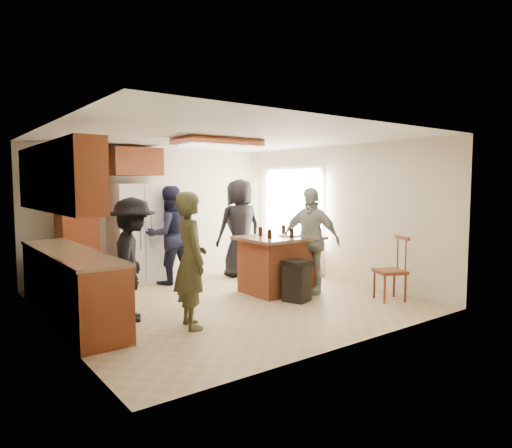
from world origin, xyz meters
TOP-DOWN VIEW (x-y plane):
  - room_shell at (4.37, 1.64)m, footprint 8.00×5.20m
  - person_front_left at (-1.08, -0.87)m, footprint 0.58×0.70m
  - person_behind_left at (-0.17, 1.60)m, footprint 0.87×0.56m
  - person_behind_right at (1.26, 1.44)m, footprint 0.97×0.67m
  - person_side_right at (1.39, -0.40)m, footprint 0.89×1.15m
  - person_counter at (-1.53, -0.13)m, footprint 0.87×1.16m
  - left_cabinetry at (-2.24, 0.40)m, footprint 0.64×3.00m
  - back_wall_units at (-1.33, 2.20)m, footprint 1.80×0.60m
  - refrigerator at (-0.55, 2.12)m, footprint 0.90×0.76m
  - kitchen_island at (1.02, -0.06)m, footprint 1.28×1.03m
  - island_items at (1.23, -0.14)m, footprint 0.96×0.75m
  - trash_bin at (0.84, -0.71)m, footprint 0.44×0.44m
  - spindle_chair at (2.05, -1.53)m, footprint 0.56×0.56m

SIDE VIEW (x-z plane):
  - trash_bin at x=0.84m, z-range 0.00..0.63m
  - spindle_chair at x=2.05m, z-range -0.04..0.95m
  - kitchen_island at x=1.02m, z-range 0.01..0.94m
  - person_counter at x=-1.53m, z-range 0.00..1.62m
  - person_front_left at x=-1.08m, z-range 0.00..1.70m
  - room_shell at x=4.37m, z-range -1.63..3.37m
  - person_side_right at x=1.39m, z-range 0.00..1.74m
  - person_behind_left at x=-0.17m, z-range 0.00..1.76m
  - refrigerator at x=-0.55m, z-range 0.00..1.80m
  - person_behind_right at x=1.26m, z-range 0.00..1.89m
  - left_cabinetry at x=-2.24m, z-range -0.19..2.11m
  - island_items at x=1.23m, z-range 0.90..1.05m
  - back_wall_units at x=-1.33m, z-range 0.15..2.60m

